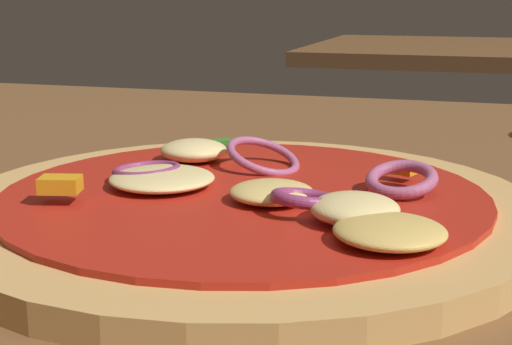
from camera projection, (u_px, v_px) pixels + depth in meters
The scene contains 3 objects.
dining_table at pixel (348, 244), 0.37m from camera, with size 1.25×0.83×0.03m.
pizza at pixel (245, 206), 0.36m from camera, with size 0.28×0.28×0.03m.
background_table at pixel (492, 52), 1.50m from camera, with size 0.70×0.55×0.03m.
Camera 1 is at (0.06, -0.35, 0.13)m, focal length 53.29 mm.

